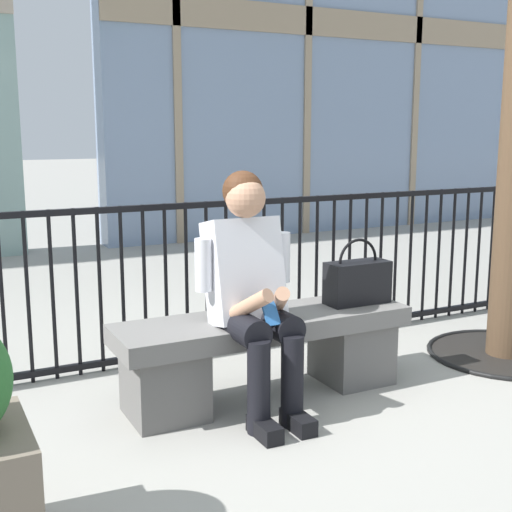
% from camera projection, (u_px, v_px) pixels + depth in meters
% --- Properties ---
extents(ground_plane, '(60.00, 60.00, 0.00)m').
position_uv_depth(ground_plane, '(264.00, 396.00, 3.65)').
color(ground_plane, '#9E9B93').
extents(stone_bench, '(1.60, 0.44, 0.45)m').
position_uv_depth(stone_bench, '(265.00, 348.00, 3.60)').
color(stone_bench, slate).
rests_on(stone_bench, ground).
extents(seated_person_with_phone, '(0.52, 0.66, 1.21)m').
position_uv_depth(seated_person_with_phone, '(252.00, 286.00, 3.35)').
color(seated_person_with_phone, black).
rests_on(seated_person_with_phone, ground).
extents(handbag_on_bench, '(0.36, 0.16, 0.37)m').
position_uv_depth(handbag_on_bench, '(357.00, 281.00, 3.79)').
color(handbag_on_bench, black).
rests_on(handbag_on_bench, stone_bench).
extents(plaza_railing, '(9.95, 0.04, 0.98)m').
position_uv_depth(plaza_railing, '(207.00, 278.00, 4.24)').
color(plaza_railing, black).
rests_on(plaza_railing, ground).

